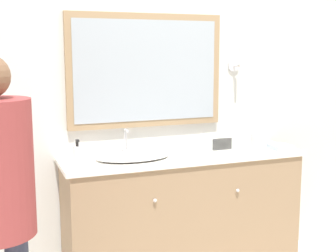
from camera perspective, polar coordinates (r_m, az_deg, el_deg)
wall_back at (r=3.42m, az=-0.07°, el=3.63°), size 8.00×0.18×2.55m
vanity_counter at (r=3.35m, az=1.79°, el=-10.98°), size 1.68×0.52×0.91m
sink_basin at (r=3.08m, az=-4.34°, el=-3.65°), size 0.49×0.35×0.18m
soap_bottle at (r=2.86m, az=-10.98°, el=-3.69°), size 0.05×0.05×0.18m
appliance_box at (r=3.32m, az=6.11°, el=-2.01°), size 0.21×0.13×0.12m
picture_frame at (r=3.33m, az=10.79°, el=-2.00°), size 0.10×0.01×0.13m
hand_towel_near_sink at (r=3.53m, az=9.66°, el=-2.03°), size 0.19×0.14×0.05m
hand_towel_far_corner at (r=3.47m, az=13.52°, el=-2.49°), size 0.15×0.13×0.03m
metal_tray at (r=3.36m, az=2.30°, el=-2.79°), size 0.16×0.11×0.01m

